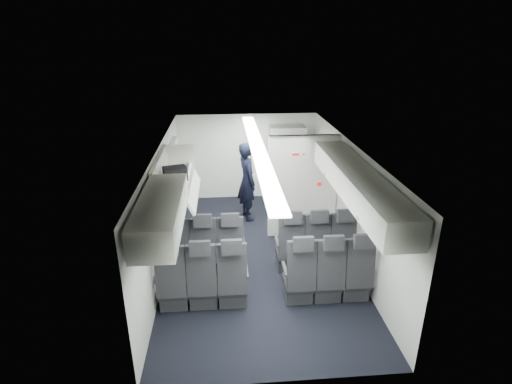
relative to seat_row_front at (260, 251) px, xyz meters
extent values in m
cube|color=black|center=(0.00, 0.53, -0.41)|extent=(3.40, 6.00, 0.01)
cube|color=white|center=(0.00, 0.53, 1.75)|extent=(3.40, 6.00, 0.01)
cube|color=silver|center=(0.00, 3.53, 0.67)|extent=(3.40, 0.01, 2.15)
cube|color=silver|center=(0.00, -2.47, 0.67)|extent=(3.40, 0.01, 2.15)
cube|color=silver|center=(-1.70, 0.53, 0.67)|extent=(0.01, 6.00, 2.15)
cube|color=silver|center=(1.70, 0.53, 0.67)|extent=(0.01, 6.00, 2.15)
cube|color=white|center=(0.00, 0.53, 1.71)|extent=(0.25, 5.52, 0.03)
cube|color=black|center=(-1.42, 0.08, -0.13)|extent=(0.44, 0.46, 0.12)
cube|color=#2D2D33|center=(-1.42, 0.08, -0.29)|extent=(0.42, 0.42, 0.22)
cube|color=black|center=(-1.42, -0.14, 0.32)|extent=(0.44, 0.20, 0.80)
cube|color=black|center=(-1.42, -0.19, 0.72)|extent=(0.30, 0.12, 0.23)
cube|color=#2D2D33|center=(-1.64, 0.05, 0.15)|extent=(0.05, 0.40, 0.06)
cube|color=#2D2D33|center=(-1.20, 0.05, 0.15)|extent=(0.05, 0.40, 0.06)
cube|color=black|center=(-0.97, 0.08, -0.13)|extent=(0.44, 0.46, 0.12)
cube|color=#2D2D33|center=(-0.97, 0.08, -0.29)|extent=(0.42, 0.42, 0.22)
cube|color=black|center=(-0.97, -0.14, 0.32)|extent=(0.44, 0.20, 0.80)
cube|color=black|center=(-0.97, -0.19, 0.72)|extent=(0.30, 0.12, 0.23)
cube|color=#2D2D33|center=(-1.19, 0.05, 0.15)|extent=(0.05, 0.40, 0.06)
cube|color=#2D2D33|center=(-0.75, 0.05, 0.15)|extent=(0.05, 0.40, 0.06)
cube|color=black|center=(-0.52, 0.08, -0.13)|extent=(0.44, 0.46, 0.12)
cube|color=#2D2D33|center=(-0.52, 0.08, -0.29)|extent=(0.42, 0.42, 0.22)
cube|color=black|center=(-0.52, -0.14, 0.32)|extent=(0.44, 0.20, 0.80)
cube|color=black|center=(-0.52, -0.19, 0.72)|extent=(0.30, 0.12, 0.23)
cube|color=#2D2D33|center=(-0.74, 0.05, 0.15)|extent=(0.05, 0.40, 0.06)
cube|color=#2D2D33|center=(-0.30, 0.05, 0.15)|extent=(0.05, 0.40, 0.06)
cube|color=black|center=(0.52, 0.08, -0.13)|extent=(0.44, 0.46, 0.12)
cube|color=#2D2D33|center=(0.52, 0.08, -0.29)|extent=(0.42, 0.42, 0.22)
cube|color=black|center=(0.52, -0.14, 0.32)|extent=(0.44, 0.20, 0.80)
cube|color=black|center=(0.52, -0.19, 0.72)|extent=(0.30, 0.12, 0.23)
cube|color=#2D2D33|center=(0.30, 0.05, 0.15)|extent=(0.05, 0.40, 0.06)
cube|color=#2D2D33|center=(0.74, 0.05, 0.15)|extent=(0.05, 0.40, 0.06)
cube|color=black|center=(0.97, 0.08, -0.13)|extent=(0.44, 0.46, 0.12)
cube|color=#2D2D33|center=(0.97, 0.08, -0.29)|extent=(0.42, 0.42, 0.22)
cube|color=black|center=(0.97, -0.14, 0.32)|extent=(0.44, 0.20, 0.80)
cube|color=black|center=(0.97, -0.19, 0.72)|extent=(0.30, 0.12, 0.23)
cube|color=#2D2D33|center=(0.75, 0.05, 0.15)|extent=(0.05, 0.40, 0.06)
cube|color=#2D2D33|center=(1.19, 0.05, 0.15)|extent=(0.05, 0.40, 0.06)
cube|color=black|center=(1.42, 0.08, -0.13)|extent=(0.44, 0.46, 0.12)
cube|color=#2D2D33|center=(1.42, 0.08, -0.29)|extent=(0.42, 0.42, 0.22)
cube|color=black|center=(1.42, -0.14, 0.32)|extent=(0.44, 0.20, 0.80)
cube|color=black|center=(1.42, -0.19, 0.72)|extent=(0.30, 0.12, 0.23)
cube|color=#2D2D33|center=(1.20, 0.05, 0.15)|extent=(0.05, 0.40, 0.06)
cube|color=#2D2D33|center=(1.64, 0.05, 0.15)|extent=(0.05, 0.40, 0.06)
cube|color=black|center=(-1.42, -0.82, -0.13)|extent=(0.44, 0.46, 0.12)
cube|color=#2D2D33|center=(-1.42, -0.82, -0.29)|extent=(0.42, 0.42, 0.22)
cube|color=black|center=(-1.42, -1.04, 0.32)|extent=(0.44, 0.20, 0.80)
cube|color=black|center=(-1.42, -1.09, 0.72)|extent=(0.30, 0.12, 0.23)
cube|color=#2D2D33|center=(-1.64, -0.85, 0.15)|extent=(0.05, 0.40, 0.06)
cube|color=#2D2D33|center=(-1.20, -0.85, 0.15)|extent=(0.05, 0.40, 0.06)
cube|color=black|center=(-0.97, -0.82, -0.13)|extent=(0.44, 0.46, 0.12)
cube|color=#2D2D33|center=(-0.97, -0.82, -0.29)|extent=(0.42, 0.42, 0.22)
cube|color=black|center=(-0.97, -1.04, 0.32)|extent=(0.44, 0.20, 0.80)
cube|color=black|center=(-0.97, -1.09, 0.72)|extent=(0.30, 0.12, 0.23)
cube|color=#2D2D33|center=(-1.19, -0.85, 0.15)|extent=(0.05, 0.40, 0.06)
cube|color=#2D2D33|center=(-0.75, -0.85, 0.15)|extent=(0.05, 0.40, 0.06)
cube|color=black|center=(-0.52, -0.82, -0.13)|extent=(0.44, 0.46, 0.12)
cube|color=#2D2D33|center=(-0.52, -0.82, -0.29)|extent=(0.42, 0.42, 0.22)
cube|color=black|center=(-0.52, -1.04, 0.32)|extent=(0.44, 0.20, 0.80)
cube|color=black|center=(-0.52, -1.09, 0.72)|extent=(0.30, 0.12, 0.23)
cube|color=#2D2D33|center=(-0.74, -0.85, 0.15)|extent=(0.05, 0.40, 0.06)
cube|color=#2D2D33|center=(-0.30, -0.85, 0.15)|extent=(0.05, 0.40, 0.06)
cube|color=black|center=(0.52, -0.82, -0.13)|extent=(0.44, 0.46, 0.12)
cube|color=#2D2D33|center=(0.52, -0.82, -0.29)|extent=(0.42, 0.42, 0.22)
cube|color=black|center=(0.52, -1.04, 0.32)|extent=(0.44, 0.20, 0.80)
cube|color=black|center=(0.52, -1.09, 0.72)|extent=(0.30, 0.12, 0.23)
cube|color=#2D2D33|center=(0.30, -0.85, 0.15)|extent=(0.05, 0.40, 0.06)
cube|color=#2D2D33|center=(0.74, -0.85, 0.15)|extent=(0.05, 0.40, 0.06)
cube|color=black|center=(0.97, -0.82, -0.13)|extent=(0.44, 0.46, 0.12)
cube|color=#2D2D33|center=(0.97, -0.82, -0.29)|extent=(0.42, 0.42, 0.22)
cube|color=black|center=(0.97, -1.04, 0.32)|extent=(0.44, 0.20, 0.80)
cube|color=black|center=(0.97, -1.09, 0.72)|extent=(0.30, 0.12, 0.23)
cube|color=#2D2D33|center=(0.75, -0.85, 0.15)|extent=(0.05, 0.40, 0.06)
cube|color=#2D2D33|center=(1.19, -0.85, 0.15)|extent=(0.05, 0.40, 0.06)
cube|color=black|center=(1.42, -0.82, -0.13)|extent=(0.44, 0.46, 0.12)
cube|color=#2D2D33|center=(1.42, -0.82, -0.29)|extent=(0.42, 0.42, 0.22)
cube|color=black|center=(1.42, -1.04, 0.32)|extent=(0.44, 0.20, 0.80)
cube|color=black|center=(1.42, -1.09, 0.72)|extent=(0.30, 0.12, 0.23)
cube|color=#2D2D33|center=(1.20, -0.85, 0.15)|extent=(0.05, 0.40, 0.06)
cube|color=#2D2D33|center=(1.64, -0.85, 0.15)|extent=(0.05, 0.40, 0.06)
cube|color=silver|center=(-1.40, -1.47, 1.46)|extent=(0.52, 1.80, 0.40)
cylinder|color=slate|center=(-1.15, -1.47, 1.30)|extent=(0.04, 0.10, 0.04)
cube|color=#9E9E93|center=(-1.40, 0.28, 1.26)|extent=(0.52, 1.70, 0.04)
cube|color=silver|center=(-1.66, 0.28, 1.46)|extent=(0.06, 1.70, 0.44)
cube|color=silver|center=(-1.40, -0.55, 1.46)|extent=(0.52, 0.04, 0.40)
cube|color=silver|center=(-1.40, 1.11, 1.46)|extent=(0.52, 0.04, 0.40)
cube|color=silver|center=(-1.15, 0.28, 1.15)|extent=(0.21, 1.61, 0.38)
cube|color=silver|center=(1.40, -1.47, 1.46)|extent=(0.52, 1.80, 0.40)
cylinder|color=slate|center=(1.15, -1.47, 1.30)|extent=(0.04, 0.10, 0.04)
cube|color=silver|center=(1.40, 0.28, 1.46)|extent=(0.52, 1.70, 0.40)
cylinder|color=slate|center=(1.15, 0.28, 1.30)|extent=(0.04, 0.10, 0.04)
cube|color=white|center=(0.98, 1.33, 0.67)|extent=(1.40, 0.12, 2.13)
cube|color=white|center=(0.85, 1.26, 1.38)|extent=(0.24, 0.01, 0.10)
cube|color=red|center=(0.80, 1.25, 1.38)|extent=(0.13, 0.01, 0.04)
cube|color=red|center=(0.95, 1.25, 1.38)|extent=(0.05, 0.01, 0.03)
cylinder|color=white|center=(1.30, 1.26, 0.75)|extent=(0.11, 0.01, 0.11)
cylinder|color=red|center=(1.30, 1.26, 0.75)|extent=(0.09, 0.01, 0.09)
cube|color=#939399|center=(0.95, 3.25, 0.55)|extent=(0.85, 0.50, 1.90)
cube|color=#3F3F42|center=(0.95, 2.99, 0.10)|extent=(0.80, 0.01, 0.02)
cube|color=#3F3F42|center=(0.95, 2.99, 0.60)|extent=(0.80, 0.01, 0.02)
cube|color=#3F3F42|center=(0.95, 2.99, 1.10)|extent=(0.80, 0.01, 0.02)
cube|color=silver|center=(-1.64, 2.08, 0.55)|extent=(0.10, 0.92, 1.86)
cylinder|color=black|center=(-1.58, 2.08, 1.05)|extent=(0.03, 0.22, 0.22)
cube|color=gold|center=(-1.58, 2.38, 0.60)|extent=(0.02, 0.10, 0.75)
cylinder|color=white|center=(-1.67, 1.33, 0.90)|extent=(0.01, 0.11, 0.11)
cylinder|color=red|center=(-1.66, 1.33, 0.90)|extent=(0.01, 0.09, 0.09)
imported|color=black|center=(-0.09, 2.24, 0.49)|extent=(0.57, 0.73, 1.78)
cube|color=black|center=(-1.40, 0.20, 1.41)|extent=(0.43, 0.36, 0.22)
cube|color=white|center=(0.10, 2.19, 0.62)|extent=(0.19, 0.06, 0.13)
camera|label=1|loc=(-0.59, -6.10, 3.55)|focal=28.00mm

